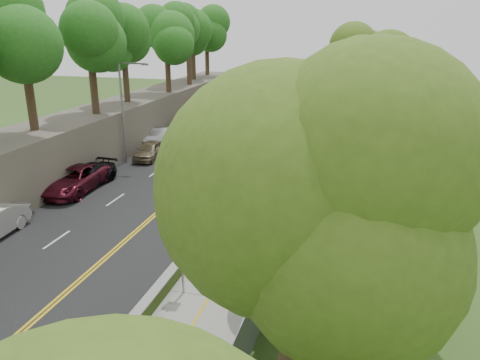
% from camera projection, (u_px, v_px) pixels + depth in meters
% --- Properties ---
extents(ground, '(140.00, 140.00, 0.00)m').
position_uv_depth(ground, '(186.00, 258.00, 22.51)').
color(ground, '#33511E').
rests_on(ground, ground).
extents(road, '(11.20, 66.00, 0.04)m').
position_uv_depth(road, '(192.00, 163.00, 37.57)').
color(road, black).
rests_on(road, ground).
extents(sidewalk, '(4.20, 66.00, 0.05)m').
position_uv_depth(sidewalk, '(290.00, 171.00, 35.59)').
color(sidewalk, gray).
rests_on(sidewalk, ground).
extents(jersey_barrier, '(0.42, 66.00, 0.60)m').
position_uv_depth(jersey_barrier, '(261.00, 165.00, 36.08)').
color(jersey_barrier, '#76BE19').
rests_on(jersey_barrier, ground).
extents(rock_embankment, '(5.00, 66.00, 4.00)m').
position_uv_depth(rock_embankment, '(100.00, 133.00, 38.96)').
color(rock_embankment, '#595147').
rests_on(rock_embankment, ground).
extents(chainlink_fence, '(0.04, 66.00, 2.00)m').
position_uv_depth(chainlink_fence, '(318.00, 161.00, 34.76)').
color(chainlink_fence, slate).
rests_on(chainlink_fence, ground).
extents(trees_embankment, '(6.40, 66.00, 13.00)m').
position_uv_depth(trees_embankment, '(95.00, 26.00, 36.13)').
color(trees_embankment, '#2C7520').
rests_on(trees_embankment, rock_embankment).
extents(trees_fenceside, '(7.00, 66.00, 14.00)m').
position_uv_depth(trees_fenceside, '(357.00, 80.00, 32.27)').
color(trees_fenceside, '#557922').
rests_on(trees_fenceside, ground).
extents(streetlight, '(2.52, 0.22, 8.00)m').
position_uv_depth(streetlight, '(125.00, 105.00, 36.45)').
color(streetlight, gray).
rests_on(streetlight, ground).
extents(signpost, '(0.62, 0.09, 3.10)m').
position_uv_depth(signpost, '(182.00, 252.00, 18.87)').
color(signpost, gray).
rests_on(signpost, sidewalk).
extents(construction_barrel, '(0.62, 0.62, 1.02)m').
position_uv_depth(construction_barrel, '(326.00, 137.00, 43.83)').
color(construction_barrel, '#E6420F').
rests_on(construction_barrel, sidewalk).
extents(concrete_block, '(1.17, 0.89, 0.77)m').
position_uv_depth(concrete_block, '(265.00, 231.00, 24.32)').
color(concrete_block, gray).
rests_on(concrete_block, sidewalk).
extents(car_2, '(2.95, 6.01, 1.64)m').
position_uv_depth(car_2, '(74.00, 180.00, 31.04)').
color(car_2, '#561323').
rests_on(car_2, road).
extents(car_3, '(2.24, 5.03, 1.43)m').
position_uv_depth(car_3, '(88.00, 176.00, 32.07)').
color(car_3, black).
rests_on(car_3, road).
extents(car_4, '(1.97, 4.35, 1.45)m').
position_uv_depth(car_4, '(150.00, 150.00, 38.61)').
color(car_4, gray).
rests_on(car_4, road).
extents(car_5, '(2.10, 4.84, 1.55)m').
position_uv_depth(car_5, '(160.00, 137.00, 42.97)').
color(car_5, '#9EA0A4').
rests_on(car_5, road).
extents(car_6, '(2.60, 4.95, 1.33)m').
position_uv_depth(car_6, '(179.00, 129.00, 46.54)').
color(car_6, black).
rests_on(car_6, road).
extents(car_7, '(2.64, 5.89, 1.68)m').
position_uv_depth(car_7, '(205.00, 117.00, 51.50)').
color(car_7, maroon).
rests_on(car_7, road).
extents(car_8, '(2.01, 4.67, 1.57)m').
position_uv_depth(car_8, '(217.00, 113.00, 54.34)').
color(car_8, '#B2B2B7').
rests_on(car_8, road).
extents(painter_0, '(0.85, 1.04, 1.85)m').
position_uv_depth(painter_0, '(230.00, 218.00, 24.67)').
color(painter_0, '#BE9D12').
rests_on(painter_0, sidewalk).
extents(painter_1, '(0.71, 0.83, 1.92)m').
position_uv_depth(painter_1, '(208.00, 232.00, 22.92)').
color(painter_1, beige).
rests_on(painter_1, sidewalk).
extents(painter_2, '(0.75, 0.89, 1.65)m').
position_uv_depth(painter_2, '(215.00, 225.00, 23.99)').
color(painter_2, black).
rests_on(painter_2, sidewalk).
extents(painter_3, '(0.73, 1.21, 1.83)m').
position_uv_depth(painter_3, '(238.00, 194.00, 28.08)').
color(painter_3, brown).
rests_on(painter_3, sidewalk).
extents(person_far, '(1.02, 0.49, 1.69)m').
position_uv_depth(person_far, '(301.00, 148.00, 38.78)').
color(person_far, black).
rests_on(person_far, sidewalk).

